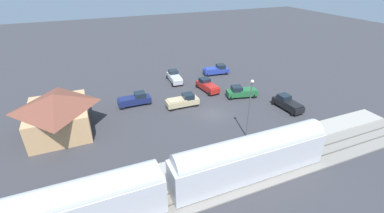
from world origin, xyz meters
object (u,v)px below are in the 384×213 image
Objects in this scene: pickup_tan at (183,101)px; pickup_navy at (135,99)px; pedestrian_on_platform at (259,139)px; pickup_black at (287,103)px; pickup_green at (241,92)px; light_pole_near_platform at (250,103)px; pickup_blue at (217,70)px; station_building at (58,113)px; pickup_red at (207,85)px; pickup_silver at (174,77)px; passenger_train at (57,211)px.

pickup_tan and pickup_navy have the same top height.
pickup_black is (6.89, -10.51, -0.25)m from pedestrian_on_platform.
pickup_green is 13.15m from light_pole_near_platform.
pickup_blue is 11.89m from pickup_green.
light_pole_near_platform is at bearing -141.52° from pickup_navy.
pickup_blue is (11.56, -30.55, -1.96)m from station_building.
pedestrian_on_platform is 26.44m from pickup_blue.
pickup_red is 0.98× the size of pickup_green.
pickup_silver is at bearing 33.23° from pickup_red.
pickup_green is 0.69× the size of light_pole_near_platform.
passenger_train reaches higher than pickup_silver.
pedestrian_on_platform is 12.57m from pickup_black.
passenger_train is 10.21× the size of pickup_tan.
pickup_green is (13.61, -6.00, -0.25)m from pedestrian_on_platform.
pickup_black is (-10.98, -22.60, 0.00)m from pickup_navy.
pickup_red is at bearing -5.95° from light_pole_near_platform.
station_building reaches higher than pickup_red.
pickup_blue and pickup_red have the same top height.
pickup_red is 7.69m from pickup_silver.
pickup_silver is (29.06, -20.36, -1.83)m from passenger_train.
pickup_blue is at bearing -68.58° from pickup_navy.
pedestrian_on_platform is at bearing 156.21° from pickup_green.
pickup_red is at bearing 37.36° from pickup_black.
station_building is 1.82× the size of pickup_red.
station_building reaches higher than pickup_green.
pickup_navy is 19.84m from light_pole_near_platform.
passenger_train is at bearing 153.72° from pickup_navy.
pickup_red reaches higher than pedestrian_on_platform.
pickup_black is at bearing -71.79° from passenger_train.
pickup_silver is 0.97× the size of pickup_green.
pickup_silver reaches higher than pedestrian_on_platform.
pickup_silver is at bearing 5.90° from pedestrian_on_platform.
pickup_red is 1.01× the size of pickup_silver.
pickup_silver is at bearing -53.33° from pickup_navy.
pickup_red is (22.63, -24.58, -1.83)m from passenger_train.
passenger_train reaches higher than pickup_navy.
light_pole_near_platform reaches higher than pickup_red.
pickup_blue is (25.44, -7.21, -0.25)m from pedestrian_on_platform.
pickup_blue is at bearing -15.83° from pedestrian_on_platform.
pickup_green is (-0.64, -10.85, 0.00)m from pickup_tan.
passenger_train is 35.26m from pickup_black.
pickup_blue is at bearing -69.27° from station_building.
pickup_blue is 16.45m from pickup_tan.
passenger_train is at bearing 121.50° from pickup_green.
station_building is at bearing 78.33° from pickup_black.
pickup_green is at bearing -28.80° from light_pole_near_platform.
pickup_green is 1.06× the size of pickup_navy.
pickup_red is 6.56m from pickup_green.
pickup_blue is at bearing -17.60° from light_pole_near_platform.
pedestrian_on_platform is 0.31× the size of pickup_red.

